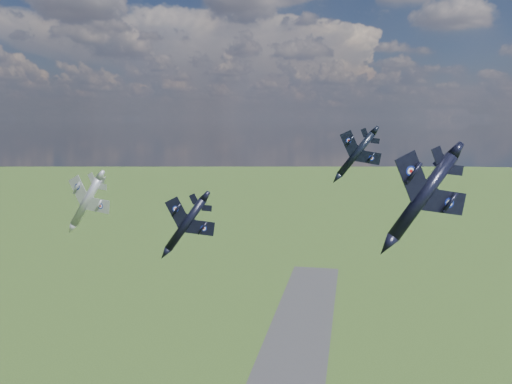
% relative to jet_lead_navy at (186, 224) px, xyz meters
% --- Properties ---
extents(jet_lead_navy, '(11.54, 14.59, 7.64)m').
position_rel_jet_lead_navy_xyz_m(jet_lead_navy, '(0.00, 0.00, 0.00)').
color(jet_lead_navy, black).
extents(jet_right_navy, '(16.61, 19.20, 9.62)m').
position_rel_jet_lead_navy_xyz_m(jet_right_navy, '(33.17, -11.78, 7.11)').
color(jet_right_navy, black).
extents(jet_high_navy, '(10.39, 14.07, 7.95)m').
position_rel_jet_lead_navy_xyz_m(jet_high_navy, '(25.55, 22.92, 9.61)').
color(jet_high_navy, black).
extents(jet_left_silver, '(10.71, 13.90, 7.38)m').
position_rel_jet_lead_navy_xyz_m(jet_left_silver, '(-16.69, 0.17, 2.98)').
color(jet_left_silver, '#9FA1A9').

